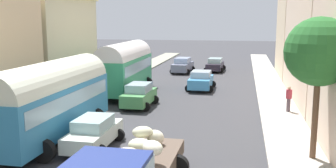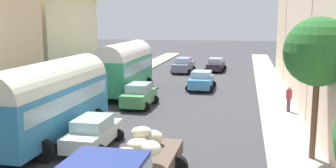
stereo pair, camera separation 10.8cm
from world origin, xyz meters
name	(u,v)px [view 1 (the left image)]	position (x,y,z in m)	size (l,w,h in m)	color
ground_plane	(182,94)	(0.00, 27.00, 0.00)	(154.00, 154.00, 0.00)	#37373A
sidewalk_left	(98,90)	(-7.25, 27.00, 0.07)	(2.50, 70.00, 0.14)	gray
sidewalk_right	(274,96)	(7.25, 27.00, 0.07)	(2.50, 70.00, 0.14)	#AFA89D
building_left_2	(47,42)	(-11.01, 25.75, 4.15)	(5.53, 9.18, 8.24)	beige
building_right_2	(334,43)	(11.26, 26.51, 4.25)	(5.52, 13.76, 8.50)	beige
building_right_3	(302,19)	(10.65, 38.56, 5.95)	(4.74, 9.52, 11.84)	beige
parked_bus_0	(51,98)	(-4.43, 13.79, 2.19)	(3.34, 9.29, 3.97)	teal
parked_bus_1	(125,66)	(-4.46, 25.94, 2.31)	(3.33, 8.66, 4.16)	#329160
car_0	(201,80)	(1.34, 29.01, 0.81)	(2.41, 3.93, 1.62)	#4292CD
car_1	(215,65)	(1.65, 40.96, 0.77)	(2.38, 4.34, 1.53)	#2B2330
car_2	(94,133)	(-1.95, 13.08, 0.75)	(2.22, 3.96, 1.48)	silver
car_3	(139,95)	(-2.13, 21.72, 0.82)	(2.26, 3.81, 1.65)	#4C9150
car_4	(183,65)	(-1.85, 39.12, 0.84)	(2.48, 4.48, 1.69)	slate
pedestrian_2	(289,98)	(7.78, 21.78, 1.00)	(0.43, 0.43, 1.77)	#50424B
roadside_tree_1	(319,52)	(7.90, 13.33, 4.67)	(2.87, 2.87, 6.14)	brown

